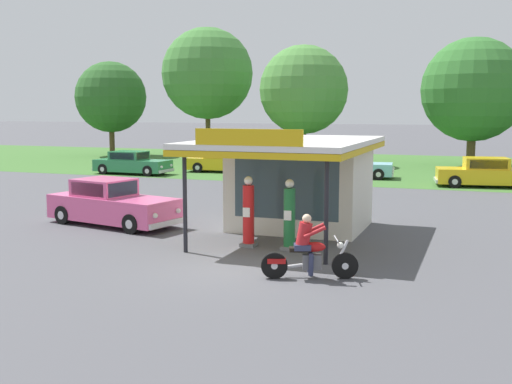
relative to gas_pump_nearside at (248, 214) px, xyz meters
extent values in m
plane|color=#4C4C51|center=(0.55, -2.46, -0.96)|extent=(300.00, 300.00, 0.00)
cube|color=#3D6B2D|center=(0.55, 27.54, -0.96)|extent=(120.00, 24.00, 0.01)
cube|color=silver|center=(0.63, 3.42, 0.51)|extent=(4.29, 3.57, 2.94)
cube|color=#384C56|center=(0.63, 1.66, 0.57)|extent=(3.43, 0.05, 1.88)
cube|color=silver|center=(0.63, 1.86, 2.06)|extent=(4.99, 7.20, 0.16)
cube|color=gold|center=(0.63, 1.86, 1.88)|extent=(4.99, 7.20, 0.18)
cube|color=gold|center=(0.63, -1.71, 2.36)|extent=(3.00, 0.08, 0.44)
cylinder|color=black|center=(2.68, -1.34, 0.51)|extent=(0.12, 0.12, 2.94)
cylinder|color=black|center=(-1.41, -1.34, 0.51)|extent=(0.12, 0.12, 2.94)
cube|color=slate|center=(0.00, 0.00, -0.91)|extent=(0.44, 0.44, 0.10)
cylinder|color=red|center=(0.00, 0.00, 0.00)|extent=(0.34, 0.34, 1.73)
cube|color=white|center=(0.00, -0.18, 0.09)|extent=(0.22, 0.02, 0.28)
sphere|color=white|center=(0.00, 0.00, 1.00)|extent=(0.26, 0.26, 0.26)
cube|color=slate|center=(1.27, 0.00, -0.91)|extent=(0.44, 0.44, 0.10)
cylinder|color=#1E6B33|center=(1.27, 0.00, -0.02)|extent=(0.34, 0.34, 1.69)
cube|color=white|center=(1.27, -0.18, 0.07)|extent=(0.22, 0.02, 0.28)
sphere|color=white|center=(1.27, 0.00, 0.97)|extent=(0.26, 0.26, 0.26)
cylinder|color=black|center=(3.45, -2.57, -0.64)|extent=(0.64, 0.31, 0.64)
cylinder|color=silver|center=(3.45, -2.57, -0.64)|extent=(0.19, 0.17, 0.16)
cylinder|color=black|center=(1.85, -3.14, -0.64)|extent=(0.64, 0.31, 0.64)
cylinder|color=silver|center=(1.85, -3.14, -0.64)|extent=(0.19, 0.17, 0.16)
ellipsoid|color=#B21414|center=(2.75, -2.82, -0.18)|extent=(0.61, 0.41, 0.24)
cube|color=#59595E|center=(2.70, -2.84, -0.54)|extent=(0.50, 0.37, 0.36)
cube|color=black|center=(2.42, -2.94, -0.24)|extent=(0.54, 0.41, 0.10)
cylinder|color=silver|center=(3.36, -2.61, -0.36)|extent=(0.37, 0.19, 0.71)
cylinder|color=silver|center=(3.25, -2.65, 0.02)|extent=(0.27, 0.67, 0.04)
sphere|color=silver|center=(3.34, -2.61, -0.14)|extent=(0.16, 0.16, 0.16)
cube|color=#B21414|center=(1.90, -3.13, -0.52)|extent=(0.47, 0.32, 0.12)
cylinder|color=silver|center=(2.28, -2.84, -0.68)|extent=(0.69, 0.31, 0.18)
cube|color=#2D3351|center=(2.48, -2.92, -0.18)|extent=(0.49, 0.45, 0.14)
cylinder|color=#2D3351|center=(2.62, -2.70, -0.58)|extent=(0.19, 0.26, 0.56)
cylinder|color=#2D3351|center=(2.73, -3.00, -0.58)|extent=(0.19, 0.26, 0.56)
cylinder|color=#B21E23|center=(2.52, -2.91, 0.13)|extent=(0.49, 0.44, 0.60)
sphere|color=beige|center=(2.58, -2.88, 0.50)|extent=(0.22, 0.22, 0.22)
cylinder|color=#B21E23|center=(2.68, -2.64, 0.21)|extent=(0.54, 0.27, 0.31)
cylinder|color=#B21E23|center=(2.81, -3.01, 0.21)|extent=(0.54, 0.27, 0.31)
cube|color=#E55993|center=(-5.68, 1.61, -0.36)|extent=(5.11, 2.81, 0.84)
cube|color=#E55993|center=(-6.10, 1.70, 0.35)|extent=(2.15, 1.95, 0.60)
cube|color=#283847|center=(-5.22, 1.51, 0.35)|extent=(0.35, 1.38, 0.48)
cube|color=#283847|center=(-5.93, 2.46, 0.35)|extent=(1.54, 0.37, 0.45)
cube|color=#283847|center=(-6.27, 0.94, 0.35)|extent=(1.54, 0.37, 0.45)
cube|color=silver|center=(-3.30, 1.08, -0.66)|extent=(0.49, 1.70, 0.18)
cube|color=silver|center=(-8.07, 2.14, -0.66)|extent=(0.49, 1.70, 0.18)
sphere|color=white|center=(-3.16, 1.64, -0.32)|extent=(0.18, 0.18, 0.18)
sphere|color=white|center=(-3.42, 0.51, -0.32)|extent=(0.18, 0.18, 0.18)
cylinder|color=black|center=(-3.90, 2.08, -0.63)|extent=(0.69, 0.34, 0.66)
cylinder|color=silver|center=(-3.90, 2.08, -0.63)|extent=(0.34, 0.28, 0.30)
cylinder|color=black|center=(-4.27, 0.43, -0.63)|extent=(0.69, 0.34, 0.66)
cylinder|color=silver|center=(-4.27, 0.43, -0.63)|extent=(0.34, 0.28, 0.30)
cylinder|color=black|center=(-7.10, 2.79, -0.63)|extent=(0.69, 0.34, 0.66)
cylinder|color=silver|center=(-7.10, 2.79, -0.63)|extent=(0.34, 0.28, 0.30)
cylinder|color=black|center=(-7.47, 1.14, -0.63)|extent=(0.69, 0.34, 0.66)
cylinder|color=silver|center=(-7.47, 1.14, -0.63)|extent=(0.34, 0.28, 0.30)
cube|color=#7AC6D1|center=(-0.85, 19.61, -0.43)|extent=(4.87, 2.47, 0.70)
cube|color=#7AC6D1|center=(-1.28, 19.56, 0.20)|extent=(2.32, 1.95, 0.56)
cube|color=#283847|center=(-0.24, 19.69, 0.20)|extent=(0.21, 1.51, 0.45)
cube|color=#283847|center=(-1.38, 20.40, 0.20)|extent=(1.81, 0.24, 0.43)
cube|color=#283847|center=(-1.19, 18.73, 0.20)|extent=(1.81, 0.24, 0.43)
cube|color=silver|center=(1.50, 19.89, -0.66)|extent=(0.33, 1.85, 0.18)
cube|color=silver|center=(-3.21, 19.34, -0.66)|extent=(0.33, 1.85, 0.18)
sphere|color=white|center=(1.43, 20.51, -0.40)|extent=(0.18, 0.18, 0.18)
sphere|color=white|center=(1.58, 19.27, -0.40)|extent=(0.18, 0.18, 0.18)
cylinder|color=black|center=(0.62, 20.71, -0.63)|extent=(0.68, 0.27, 0.66)
cylinder|color=silver|center=(0.62, 20.71, -0.63)|extent=(0.32, 0.25, 0.30)
cylinder|color=black|center=(0.83, 18.89, -0.63)|extent=(0.68, 0.27, 0.66)
cylinder|color=silver|center=(0.83, 18.89, -0.63)|extent=(0.32, 0.25, 0.30)
cylinder|color=black|center=(-2.54, 20.34, -0.63)|extent=(0.68, 0.27, 0.66)
cylinder|color=silver|center=(-2.54, 20.34, -0.63)|extent=(0.32, 0.25, 0.30)
cylinder|color=black|center=(-2.33, 18.52, -0.63)|extent=(0.68, 0.27, 0.66)
cylinder|color=silver|center=(-2.33, 18.52, -0.63)|extent=(0.32, 0.25, 0.30)
cube|color=#2D844C|center=(-14.17, 17.01, -0.42)|extent=(4.78, 1.98, 0.72)
cube|color=#2D844C|center=(-14.43, 17.01, 0.20)|extent=(2.09, 1.68, 0.53)
cube|color=#283847|center=(-13.43, 16.99, 0.20)|extent=(0.08, 1.44, 0.42)
cube|color=#283847|center=(-14.41, 17.81, 0.20)|extent=(1.74, 0.08, 0.40)
cube|color=#283847|center=(-14.45, 16.22, 0.20)|extent=(1.74, 0.08, 0.40)
cube|color=silver|center=(-11.78, 16.94, -0.66)|extent=(0.17, 1.75, 0.18)
cube|color=silver|center=(-16.56, 17.07, -0.66)|extent=(0.17, 1.75, 0.18)
sphere|color=white|center=(-11.75, 17.53, -0.39)|extent=(0.18, 0.18, 0.18)
sphere|color=white|center=(-11.78, 16.35, -0.39)|extent=(0.18, 0.18, 0.18)
cylinder|color=black|center=(-12.54, 17.82, -0.63)|extent=(0.67, 0.22, 0.66)
cylinder|color=silver|center=(-12.54, 17.82, -0.63)|extent=(0.30, 0.23, 0.30)
cylinder|color=black|center=(-12.59, 16.10, -0.63)|extent=(0.67, 0.22, 0.66)
cylinder|color=silver|center=(-12.59, 16.10, -0.63)|extent=(0.30, 0.23, 0.30)
cylinder|color=black|center=(-15.75, 17.91, -0.63)|extent=(0.67, 0.22, 0.66)
cylinder|color=silver|center=(-15.75, 17.91, -0.63)|extent=(0.30, 0.23, 0.30)
cylinder|color=black|center=(-15.80, 16.19, -0.63)|extent=(0.67, 0.22, 0.66)
cylinder|color=silver|center=(-15.80, 16.19, -0.63)|extent=(0.30, 0.23, 0.30)
cube|color=gold|center=(6.73, 17.77, -0.40)|extent=(5.45, 2.68, 0.77)
cube|color=gold|center=(6.59, 17.75, 0.28)|extent=(2.41, 1.99, 0.58)
cube|color=#283847|center=(7.64, 17.91, 0.28)|extent=(0.27, 1.48, 0.46)
cube|color=#283847|center=(6.46, 18.56, 0.28)|extent=(1.83, 0.31, 0.44)
cube|color=#283847|center=(6.71, 16.93, 0.28)|extent=(1.83, 0.31, 0.44)
cube|color=silver|center=(4.12, 17.37, -0.66)|extent=(0.39, 1.81, 0.18)
cylinder|color=black|center=(4.84, 18.38, -0.63)|extent=(0.68, 0.30, 0.66)
cylinder|color=silver|center=(4.84, 18.38, -0.63)|extent=(0.33, 0.26, 0.30)
cylinder|color=black|center=(5.11, 16.61, -0.63)|extent=(0.68, 0.30, 0.66)
cylinder|color=silver|center=(5.11, 16.61, -0.63)|extent=(0.33, 0.26, 0.30)
cube|color=gold|center=(-8.99, 20.20, -0.42)|extent=(5.55, 2.42, 0.73)
cube|color=gold|center=(-9.38, 20.16, 0.25)|extent=(2.39, 1.81, 0.60)
cube|color=#283847|center=(-8.30, 20.29, 0.25)|extent=(0.21, 1.36, 0.48)
cube|color=#283847|center=(-9.47, 20.91, 0.25)|extent=(1.87, 0.27, 0.45)
cube|color=#283847|center=(-9.28, 19.41, 0.25)|extent=(1.87, 0.27, 0.45)
cube|color=silver|center=(-6.30, 20.55, -0.66)|extent=(0.33, 1.67, 0.18)
cube|color=silver|center=(-11.69, 19.86, -0.66)|extent=(0.33, 1.67, 0.18)
sphere|color=white|center=(-6.36, 21.10, -0.38)|extent=(0.18, 0.18, 0.18)
sphere|color=white|center=(-6.22, 19.99, -0.38)|extent=(0.18, 0.18, 0.18)
cylinder|color=black|center=(-7.29, 21.24, -0.63)|extent=(0.68, 0.28, 0.66)
cylinder|color=silver|center=(-7.29, 21.24, -0.63)|extent=(0.32, 0.26, 0.30)
cylinder|color=black|center=(-7.08, 19.62, -0.63)|extent=(0.68, 0.28, 0.66)
cylinder|color=silver|center=(-7.08, 19.62, -0.63)|extent=(0.32, 0.26, 0.30)
cylinder|color=black|center=(-10.91, 20.78, -0.63)|extent=(0.68, 0.28, 0.66)
cylinder|color=silver|center=(-10.91, 20.78, -0.63)|extent=(0.32, 0.26, 0.30)
cylinder|color=black|center=(-10.70, 19.16, -0.63)|extent=(0.68, 0.28, 0.66)
cylinder|color=silver|center=(-10.70, 19.16, -0.63)|extent=(0.32, 0.26, 0.30)
cylinder|color=#2D3351|center=(-5.44, 13.62, -0.54)|extent=(0.26, 0.26, 0.85)
cylinder|color=#8C338C|center=(-5.44, 13.62, 0.18)|extent=(0.34, 0.34, 0.60)
sphere|color=#9E704C|center=(-5.44, 13.62, 0.60)|extent=(0.23, 0.23, 0.23)
cylinder|color=black|center=(-5.44, 13.62, 0.68)|extent=(0.37, 0.37, 0.02)
cylinder|color=brown|center=(-14.67, 29.56, 1.10)|extent=(0.39, 0.39, 4.13)
sphere|color=#427F38|center=(-14.67, 29.56, 5.90)|extent=(7.30, 7.30, 7.30)
sphere|color=#427F38|center=(-15.23, 29.81, 5.17)|extent=(4.38, 4.38, 4.38)
cylinder|color=brown|center=(5.57, 29.51, 0.38)|extent=(0.60, 0.60, 2.68)
sphere|color=#33702D|center=(5.57, 29.51, 4.42)|extent=(7.20, 7.20, 7.20)
sphere|color=#33702D|center=(5.18, 29.95, 3.70)|extent=(3.77, 3.77, 3.77)
cylinder|color=brown|center=(-23.99, 29.94, 0.43)|extent=(0.45, 0.45, 2.78)
sphere|color=#2D6028|center=(-23.99, 29.94, 4.10)|extent=(6.07, 6.07, 6.07)
sphere|color=#2D6028|center=(-24.98, 29.59, 3.49)|extent=(3.52, 3.52, 3.52)
cylinder|color=brown|center=(-6.06, 27.41, 0.55)|extent=(0.44, 0.44, 3.02)
sphere|color=#4C893D|center=(-6.06, 27.41, 4.47)|extent=(6.44, 6.44, 6.44)
sphere|color=#4C893D|center=(-5.61, 27.95, 3.83)|extent=(3.43, 3.43, 3.43)
camera|label=1|loc=(6.49, -17.16, 3.10)|focal=44.14mm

